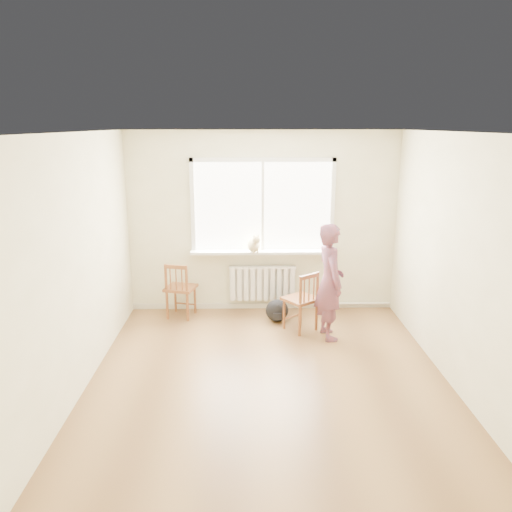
{
  "coord_description": "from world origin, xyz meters",
  "views": [
    {
      "loc": [
        -0.24,
        -5.06,
        2.78
      ],
      "look_at": [
        -0.12,
        1.2,
        1.12
      ],
      "focal_mm": 35.0,
      "sensor_mm": 36.0,
      "label": 1
    }
  ],
  "objects_px": {
    "chair_left": "(180,290)",
    "backpack": "(277,310)",
    "person": "(330,282)",
    "chair_right": "(303,301)",
    "cat": "(254,244)"
  },
  "relations": [
    {
      "from": "chair_left",
      "to": "person",
      "type": "xyz_separation_m",
      "value": [
        2.07,
        -0.73,
        0.35
      ]
    },
    {
      "from": "chair_left",
      "to": "cat",
      "type": "xyz_separation_m",
      "value": [
        1.09,
        0.18,
        0.65
      ]
    },
    {
      "from": "chair_right",
      "to": "cat",
      "type": "height_order",
      "value": "cat"
    },
    {
      "from": "chair_left",
      "to": "cat",
      "type": "bearing_deg",
      "value": -156.62
    },
    {
      "from": "person",
      "to": "backpack",
      "type": "xyz_separation_m",
      "value": [
        -0.65,
        0.55,
        -0.61
      ]
    },
    {
      "from": "chair_right",
      "to": "cat",
      "type": "xyz_separation_m",
      "value": [
        -0.66,
        0.69,
        0.64
      ]
    },
    {
      "from": "person",
      "to": "backpack",
      "type": "height_order",
      "value": "person"
    },
    {
      "from": "chair_right",
      "to": "backpack",
      "type": "distance_m",
      "value": 0.54
    },
    {
      "from": "chair_left",
      "to": "chair_right",
      "type": "distance_m",
      "value": 1.83
    },
    {
      "from": "chair_left",
      "to": "chair_right",
      "type": "height_order",
      "value": "chair_right"
    },
    {
      "from": "chair_right",
      "to": "person",
      "type": "distance_m",
      "value": 0.52
    },
    {
      "from": "chair_right",
      "to": "cat",
      "type": "bearing_deg",
      "value": -83.74
    },
    {
      "from": "chair_right",
      "to": "backpack",
      "type": "xyz_separation_m",
      "value": [
        -0.33,
        0.34,
        -0.26
      ]
    },
    {
      "from": "chair_left",
      "to": "backpack",
      "type": "distance_m",
      "value": 1.46
    },
    {
      "from": "chair_left",
      "to": "person",
      "type": "relative_size",
      "value": 0.54
    }
  ]
}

